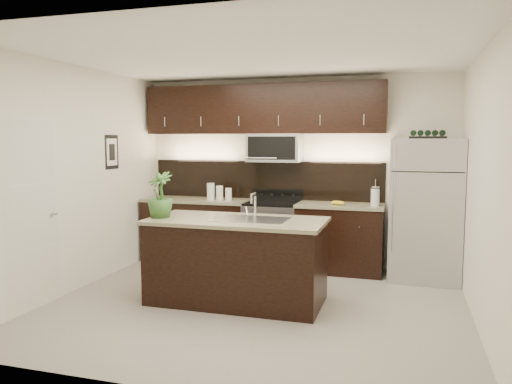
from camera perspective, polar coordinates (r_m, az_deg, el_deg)
ground at (r=5.64m, az=-0.07°, el=-12.77°), size 4.50×4.50×0.00m
room_walls at (r=5.34m, az=-1.33°, el=4.71°), size 4.52×4.02×2.71m
counter_run at (r=7.22m, az=0.33°, el=-4.74°), size 3.51×0.65×0.94m
upper_fixtures at (r=7.23m, az=0.87°, el=8.56°), size 3.49×0.40×1.66m
island at (r=5.63m, az=-2.21°, el=-7.81°), size 1.96×0.96×0.94m
sink_faucet at (r=5.50m, az=-0.72°, el=-2.99°), size 0.84×0.50×0.28m
refrigerator at (r=6.81m, az=18.72°, el=-1.92°), size 0.88×0.80×1.83m
wine_rack at (r=6.75m, az=19.00°, el=6.21°), size 0.45×0.28×0.11m
plant at (r=5.72m, az=-10.91°, el=-0.31°), size 0.34×0.34×0.52m
canisters at (r=7.29m, az=-4.43°, el=-0.05°), size 0.37×0.13×0.25m
french_press at (r=6.81m, az=13.46°, el=-0.48°), size 0.12×0.12×0.34m
bananas at (r=6.84m, az=9.03°, el=-1.19°), size 0.22×0.19×0.06m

